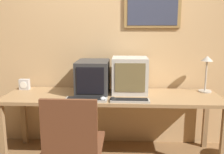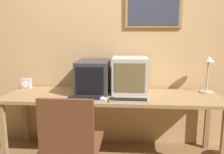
% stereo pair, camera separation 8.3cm
% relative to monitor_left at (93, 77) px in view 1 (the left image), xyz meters
% --- Properties ---
extents(wall_back, '(8.00, 0.08, 2.60)m').
position_rel_monitor_left_xyz_m(wall_back, '(0.22, 0.34, 0.38)').
color(wall_back, tan).
rests_on(wall_back, ground_plane).
extents(desk, '(2.39, 0.67, 0.74)m').
position_rel_monitor_left_xyz_m(desk, '(0.22, -0.07, -0.25)').
color(desk, '#99754C').
rests_on(desk, ground_plane).
extents(monitor_left, '(0.35, 0.47, 0.37)m').
position_rel_monitor_left_xyz_m(monitor_left, '(0.00, 0.00, 0.00)').
color(monitor_left, '#333333').
rests_on(monitor_left, desk).
extents(monitor_right, '(0.40, 0.36, 0.41)m').
position_rel_monitor_left_xyz_m(monitor_right, '(0.42, 0.05, 0.02)').
color(monitor_right, '#B7B2A8').
rests_on(monitor_right, desk).
extents(keyboard_main, '(0.43, 0.16, 0.03)m').
position_rel_monitor_left_xyz_m(keyboard_main, '(-0.04, -0.29, -0.17)').
color(keyboard_main, '#A8A399').
rests_on(keyboard_main, desk).
extents(keyboard_side, '(0.40, 0.13, 0.03)m').
position_rel_monitor_left_xyz_m(keyboard_side, '(0.41, -0.31, -0.17)').
color(keyboard_side, '#A8A399').
rests_on(keyboard_side, desk).
extents(mouse_near_keyboard, '(0.07, 0.12, 0.04)m').
position_rel_monitor_left_xyz_m(mouse_near_keyboard, '(0.24, -0.30, -0.17)').
color(mouse_near_keyboard, black).
rests_on(mouse_near_keyboard, desk).
extents(mouse_far_corner, '(0.06, 0.11, 0.04)m').
position_rel_monitor_left_xyz_m(mouse_far_corner, '(0.14, -0.29, -0.17)').
color(mouse_far_corner, silver).
rests_on(mouse_far_corner, desk).
extents(desk_clock, '(0.12, 0.07, 0.13)m').
position_rel_monitor_left_xyz_m(desk_clock, '(-0.86, 0.14, -0.12)').
color(desk_clock, '#B7B2AD').
rests_on(desk_clock, desk).
extents(desk_lamp, '(0.15, 0.15, 0.42)m').
position_rel_monitor_left_xyz_m(desk_lamp, '(1.30, 0.13, 0.10)').
color(desk_lamp, '#B2A899').
rests_on(desk_lamp, desk).
extents(office_chair, '(0.51, 0.51, 0.94)m').
position_rel_monitor_left_xyz_m(office_chair, '(-0.07, -0.79, -0.52)').
color(office_chair, black).
rests_on(office_chair, ground_plane).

